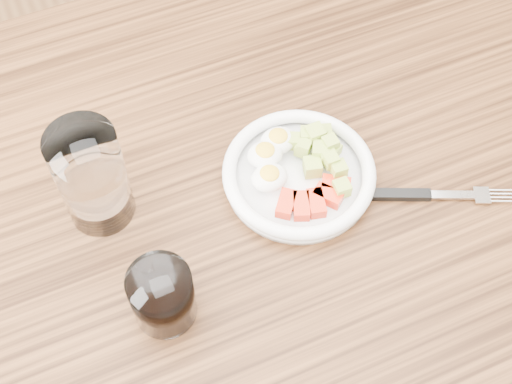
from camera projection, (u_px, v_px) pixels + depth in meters
dining_table at (266, 245)px, 0.97m from camera, size 1.50×0.90×0.77m
bowl at (298, 172)px, 0.90m from camera, size 0.19×0.19×0.05m
fork at (413, 195)px, 0.89m from camera, size 0.20×0.10×0.01m
water_glass at (92, 177)px, 0.83m from camera, size 0.08×0.08×0.15m
coffee_glass at (162, 296)px, 0.78m from camera, size 0.07×0.07×0.08m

